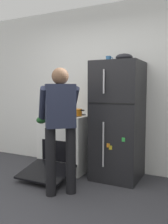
% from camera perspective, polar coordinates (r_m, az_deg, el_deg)
% --- Properties ---
extents(ground, '(8.00, 8.00, 0.00)m').
position_cam_1_polar(ground, '(2.78, -11.57, -23.55)').
color(ground, '#38383D').
extents(kitchen_wall_back, '(6.00, 0.10, 2.70)m').
position_cam_1_polar(kitchen_wall_back, '(4.14, 5.06, 5.51)').
color(kitchen_wall_back, white).
rests_on(kitchen_wall_back, ground).
extents(refrigerator, '(0.68, 0.72, 1.73)m').
position_cam_1_polar(refrigerator, '(3.69, 7.89, -2.01)').
color(refrigerator, black).
rests_on(refrigerator, ground).
extents(stove_range, '(0.76, 1.21, 0.91)m').
position_cam_1_polar(stove_range, '(4.12, -4.08, -7.16)').
color(stove_range, white).
rests_on(stove_range, ground).
extents(person_cook, '(0.65, 0.68, 1.60)m').
position_cam_1_polar(person_cook, '(3.10, -5.56, -1.82)').
color(person_cook, black).
rests_on(person_cook, ground).
extents(red_pot, '(0.36, 0.26, 0.11)m').
position_cam_1_polar(red_pot, '(3.93, -2.36, -0.06)').
color(red_pot, orange).
rests_on(red_pot, stove_range).
extents(coffee_mug, '(0.11, 0.08, 0.10)m').
position_cam_1_polar(coffee_mug, '(3.80, 5.73, 12.07)').
color(coffee_mug, '#2D6093').
rests_on(coffee_mug, refrigerator).
extents(mixing_bowl, '(0.25, 0.25, 0.11)m').
position_cam_1_polar(mixing_bowl, '(3.66, 9.30, 12.38)').
color(mixing_bowl, black).
rests_on(mixing_bowl, refrigerator).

